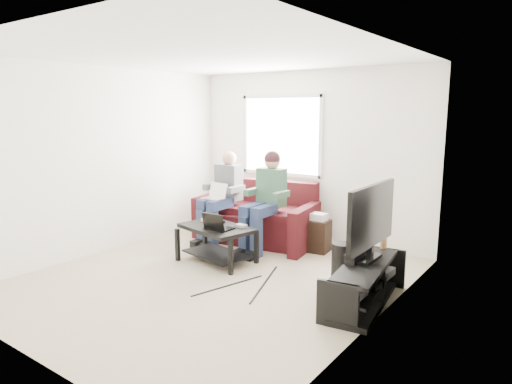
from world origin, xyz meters
TOP-DOWN VIEW (x-y plane):
  - floor at (0.00, 0.00)m, footprint 4.50×4.50m
  - ceiling at (0.00, 0.00)m, footprint 4.50×4.50m
  - wall_back at (0.00, 2.25)m, footprint 4.50×0.00m
  - wall_front at (0.00, -2.25)m, footprint 4.50×0.00m
  - wall_left at (-2.00, 0.00)m, footprint 0.00×4.50m
  - wall_right at (2.00, 0.00)m, footprint 0.00×4.50m
  - window at (-0.50, 2.23)m, footprint 1.48×0.04m
  - sofa at (-0.56, 1.65)m, footprint 2.08×1.17m
  - person_left at (-0.96, 1.29)m, footprint 0.40×0.71m
  - person_right at (-0.16, 1.31)m, footprint 0.40×0.71m
  - laptop_silver at (-0.96, 1.12)m, footprint 0.37×0.31m
  - coffee_table at (-0.37, 0.47)m, footprint 1.08×0.79m
  - laptop_black at (-0.25, 0.39)m, footprint 0.40×0.33m
  - controller_a at (-0.65, 0.59)m, footprint 0.15×0.11m
  - controller_b at (-0.47, 0.65)m, footprint 0.15×0.11m
  - controller_c at (-0.07, 0.62)m, footprint 0.15×0.11m
  - tv_stand at (1.77, 0.35)m, footprint 0.58×1.38m
  - tv at (1.77, 0.45)m, footprint 0.12×1.10m
  - soundbar at (1.65, 0.45)m, footprint 0.12×0.50m
  - drink_cup at (1.72, 0.98)m, footprint 0.08×0.08m
  - console_white at (1.77, -0.05)m, footprint 0.30×0.22m
  - console_grey at (1.77, 0.65)m, footprint 0.34×0.26m
  - console_black at (1.77, 0.30)m, footprint 0.38×0.30m
  - subwoofer at (1.38, 0.61)m, footprint 0.23×0.23m
  - keyboard_floor at (1.45, 0.43)m, footprint 0.33×0.47m
  - end_table at (0.51, 1.68)m, footprint 0.31×0.31m

SIDE VIEW (x-z plane):
  - floor at x=0.00m, z-range 0.00..0.00m
  - keyboard_floor at x=1.45m, z-range 0.00..0.03m
  - tv_stand at x=1.77m, z-range -0.02..0.42m
  - end_table at x=0.51m, z-range -0.03..0.53m
  - subwoofer at x=1.38m, z-range 0.00..0.53m
  - console_white at x=1.77m, z-range 0.24..0.30m
  - console_black at x=1.77m, z-range 0.24..0.31m
  - console_grey at x=1.77m, z-range 0.24..0.32m
  - sofa at x=-0.56m, z-range -0.12..0.79m
  - coffee_table at x=-0.37m, z-range 0.12..0.61m
  - soundbar at x=1.65m, z-range 0.44..0.54m
  - drink_cup at x=1.72m, z-range 0.44..0.56m
  - controller_a at x=-0.65m, z-range 0.49..0.53m
  - controller_b at x=-0.47m, z-range 0.49..0.53m
  - controller_c at x=-0.07m, z-range 0.49..0.53m
  - laptop_black at x=-0.25m, z-range 0.49..0.73m
  - laptop_silver at x=-0.96m, z-range 0.63..0.87m
  - person_left at x=-0.96m, z-range 0.07..1.45m
  - person_right at x=-0.16m, z-range 0.11..1.54m
  - tv at x=1.77m, z-range 0.50..1.31m
  - wall_back at x=0.00m, z-range -0.95..3.55m
  - wall_front at x=0.00m, z-range -0.95..3.55m
  - wall_left at x=-2.00m, z-range -0.95..3.55m
  - wall_right at x=2.00m, z-range -0.95..3.55m
  - window at x=-0.50m, z-range 0.96..2.24m
  - ceiling at x=0.00m, z-range 2.60..2.60m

